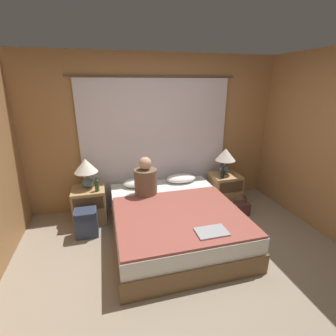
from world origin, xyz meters
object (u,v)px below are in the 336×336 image
object	(u,v)px
lamp_right	(225,157)
handbag_on_floor	(239,208)
backpack_on_floor	(86,221)
nightstand_left	(90,205)
pillow_right	(181,178)
laptop_on_bed	(212,232)
bed	(173,221)
beer_bottle_on_right_stand	(223,174)
lamp_left	(86,169)
nightstand_right	(224,189)
beer_bottle_on_left_stand	(97,185)
person_left_in_bed	(146,180)
pillow_left	(139,183)

from	to	relation	value
lamp_right	handbag_on_floor	xyz separation A→B (m)	(0.05, -0.50, -0.73)
lamp_right	backpack_on_floor	bearing A→B (deg)	-168.64
handbag_on_floor	nightstand_left	bearing A→B (deg)	169.32
pillow_right	laptop_on_bed	size ratio (longest dim) A/B	1.43
bed	beer_bottle_on_right_stand	world-z (taller)	beer_bottle_on_right_stand
lamp_left	nightstand_left	bearing A→B (deg)	-90.00
bed	lamp_right	size ratio (longest dim) A/B	4.41
pillow_right	backpack_on_floor	size ratio (longest dim) A/B	1.25
nightstand_left	bed	bearing A→B (deg)	-31.69
nightstand_right	backpack_on_floor	size ratio (longest dim) A/B	1.35
backpack_on_floor	laptop_on_bed	bearing A→B (deg)	-36.68
beer_bottle_on_right_stand	handbag_on_floor	size ratio (longest dim) A/B	0.56
pillow_right	beer_bottle_on_right_stand	xyz separation A→B (m)	(0.66, -0.22, 0.10)
nightstand_left	laptop_on_bed	distance (m)	2.01
beer_bottle_on_left_stand	backpack_on_floor	world-z (taller)	beer_bottle_on_left_stand
laptop_on_bed	person_left_in_bed	bearing A→B (deg)	113.80
bed	beer_bottle_on_left_stand	world-z (taller)	beer_bottle_on_left_stand
nightstand_left	lamp_right	xyz separation A→B (m)	(2.29, 0.06, 0.57)
nightstand_left	lamp_right	bearing A→B (deg)	1.47
lamp_right	pillow_left	distance (m)	1.54
laptop_on_bed	lamp_right	bearing A→B (deg)	58.64
person_left_in_bed	backpack_on_floor	xyz separation A→B (m)	(-0.88, -0.15, -0.47)
lamp_right	nightstand_right	bearing A→B (deg)	-90.00
nightstand_right	lamp_left	bearing A→B (deg)	178.53
laptop_on_bed	backpack_on_floor	xyz separation A→B (m)	(-1.40, 1.05, -0.27)
lamp_left	handbag_on_floor	world-z (taller)	lamp_left
pillow_left	handbag_on_floor	xyz separation A→B (m)	(1.55, -0.53, -0.41)
beer_bottle_on_right_stand	lamp_left	bearing A→B (deg)	175.22
nightstand_right	pillow_right	distance (m)	0.82
pillow_right	laptop_on_bed	distance (m)	1.55
nightstand_left	beer_bottle_on_right_stand	xyz separation A→B (m)	(2.17, -0.12, 0.35)
person_left_in_bed	laptop_on_bed	distance (m)	1.32
lamp_right	beer_bottle_on_right_stand	size ratio (longest dim) A/B	2.20
bed	person_left_in_bed	size ratio (longest dim) A/B	3.37
backpack_on_floor	handbag_on_floor	bearing A→B (deg)	-0.76
bed	beer_bottle_on_right_stand	xyz separation A→B (m)	(1.02, 0.58, 0.39)
backpack_on_floor	handbag_on_floor	distance (m)	2.38
bed	nightstand_right	world-z (taller)	nightstand_right
nightstand_right	lamp_right	distance (m)	0.58
beer_bottle_on_left_stand	bed	bearing A→B (deg)	-30.15
person_left_in_bed	pillow_right	bearing A→B (deg)	28.18
lamp_left	laptop_on_bed	distance (m)	2.07
bed	pillow_left	distance (m)	0.93
nightstand_left	beer_bottle_on_left_stand	world-z (taller)	beer_bottle_on_left_stand
nightstand_left	lamp_left	bearing A→B (deg)	90.00
nightstand_right	beer_bottle_on_right_stand	size ratio (longest dim) A/B	2.63
lamp_left	beer_bottle_on_right_stand	world-z (taller)	lamp_left
lamp_left	pillow_right	xyz separation A→B (m)	(1.51, 0.03, -0.33)
lamp_left	beer_bottle_on_right_stand	size ratio (longest dim) A/B	2.20
lamp_right	handbag_on_floor	world-z (taller)	lamp_right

